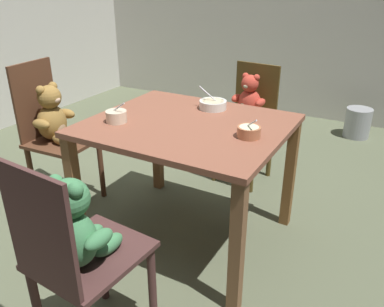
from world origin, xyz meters
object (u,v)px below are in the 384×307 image
Objects in this scene: teddy_chair_near_front at (77,240)px; porridge_bowl_white_far_center at (213,104)px; dining_table at (188,140)px; teddy_chair_near_left at (54,124)px; porridge_bowl_cream_near_left at (116,116)px; metal_pail at (358,123)px; teddy_chair_far_center at (247,112)px; porridge_bowl_terracotta_near_right at (249,132)px.

teddy_chair_near_front reaches higher than porridge_bowl_white_far_center.
teddy_chair_near_left is (-0.96, -0.06, -0.06)m from dining_table.
dining_table is 0.40m from porridge_bowl_cream_near_left.
porridge_bowl_white_far_center is at bearing 87.28° from dining_table.
porridge_bowl_white_far_center is (0.97, 0.34, 0.19)m from teddy_chair_near_left.
teddy_chair_near_front reaches higher than metal_pail.
teddy_chair_near_left is 7.86× the size of porridge_bowl_cream_near_left.
teddy_chair_far_center reaches higher than porridge_bowl_cream_near_left.
teddy_chair_near_left reaches higher than teddy_chair_near_front.
dining_table is at bearing 174.96° from porridge_bowl_terracotta_near_right.
teddy_chair_far_center is 3.03× the size of metal_pail.
porridge_bowl_white_far_center is at bearing 138.21° from porridge_bowl_terracotta_near_right.
porridge_bowl_white_far_center reaches higher than dining_table.
metal_pail is at bearing 71.35° from porridge_bowl_white_far_center.
dining_table reaches higher than metal_pail.
dining_table is 0.38m from porridge_bowl_terracotta_near_right.
porridge_bowl_cream_near_left is (-0.70, -0.14, 0.00)m from porridge_bowl_terracotta_near_right.
teddy_chair_near_front is at bearing -42.98° from teddy_chair_near_left.
porridge_bowl_white_far_center reaches higher than metal_pail.
teddy_chair_near_front reaches higher than porridge_bowl_terracotta_near_right.
teddy_chair_far_center is 5.01× the size of porridge_bowl_white_far_center.
teddy_chair_near_front is 3.12m from metal_pail.
dining_table is 0.89m from teddy_chair_near_front.
porridge_bowl_white_far_center is at bearing 6.09° from teddy_chair_far_center.
porridge_bowl_cream_near_left reaches higher than porridge_bowl_terracotta_near_right.
porridge_bowl_white_far_center reaches higher than porridge_bowl_cream_near_left.
porridge_bowl_white_far_center is 2.07m from metal_pail.
dining_table is 0.87m from teddy_chair_far_center.
teddy_chair_near_left is 1.05× the size of teddy_chair_near_front.
teddy_chair_near_front is at bearing -101.39° from metal_pail.
teddy_chair_far_center is 0.63m from porridge_bowl_white_far_center.
teddy_chair_far_center is 7.38× the size of porridge_bowl_terracotta_near_right.
porridge_bowl_white_far_center is at bearing -108.65° from metal_pail.
dining_table is 1.21× the size of teddy_chair_far_center.
teddy_chair_near_left is 1.04m from porridge_bowl_white_far_center.
teddy_chair_near_front is 5.29× the size of porridge_bowl_white_far_center.
porridge_bowl_cream_near_left reaches higher than metal_pail.
teddy_chair_far_center is (0.01, 0.87, -0.09)m from dining_table.
teddy_chair_near_left is 1.29m from teddy_chair_near_front.
porridge_bowl_white_far_center is at bearing 16.08° from teddy_chair_near_left.
metal_pail is at bearing 82.55° from porridge_bowl_terracotta_near_right.
teddy_chair_far_center is 0.95× the size of teddy_chair_near_front.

